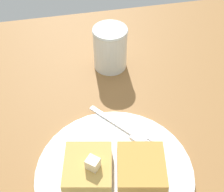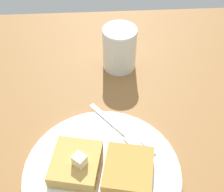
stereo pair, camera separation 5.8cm
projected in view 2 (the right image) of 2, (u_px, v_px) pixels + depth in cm
name	position (u px, v px, depth cm)	size (l,w,h in cm)	color
plate	(102.00, 173.00, 51.39)	(25.98, 25.98, 1.29)	white
toast_slice_left	(76.00, 164.00, 50.46)	(7.63, 8.32, 2.66)	tan
toast_slice_middle	(128.00, 170.00, 49.61)	(7.63, 8.32, 2.66)	#BE873B
butter_pat_primary	(80.00, 160.00, 48.25)	(1.94, 1.75, 1.94)	beige
fork	(124.00, 133.00, 56.24)	(11.19, 13.33, 0.36)	silver
syrup_jar	(119.00, 49.00, 67.96)	(7.55, 7.55, 9.78)	#441D07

